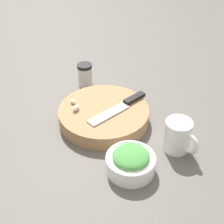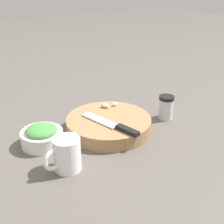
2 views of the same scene
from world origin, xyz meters
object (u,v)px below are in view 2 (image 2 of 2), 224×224
(cutting_board, at_px, (109,124))
(garlic_cloves, at_px, (108,105))
(herb_bowl, at_px, (42,136))
(coffee_mug, at_px, (66,155))
(chef_knife, at_px, (113,125))
(spice_jar, at_px, (167,108))

(cutting_board, bearing_deg, garlic_cloves, -122.24)
(garlic_cloves, bearing_deg, herb_bowl, 7.81)
(cutting_board, xyz_separation_m, coffee_mug, (0.22, 0.12, 0.03))
(cutting_board, distance_m, herb_bowl, 0.23)
(herb_bowl, xyz_separation_m, coffee_mug, (-0.01, 0.16, 0.02))
(chef_knife, distance_m, herb_bowl, 0.23)
(cutting_board, height_order, coffee_mug, coffee_mug)
(cutting_board, distance_m, coffee_mug, 0.25)
(garlic_cloves, height_order, coffee_mug, coffee_mug)
(cutting_board, xyz_separation_m, herb_bowl, (0.22, -0.04, 0.01))
(garlic_cloves, bearing_deg, chef_knife, 63.27)
(spice_jar, bearing_deg, garlic_cloves, -34.69)
(chef_knife, height_order, spice_jar, spice_jar)
(chef_knife, height_order, herb_bowl, herb_bowl)
(garlic_cloves, xyz_separation_m, spice_jar, (-0.17, 0.12, -0.01))
(garlic_cloves, height_order, spice_jar, spice_jar)
(chef_knife, relative_size, herb_bowl, 1.73)
(chef_knife, bearing_deg, herb_bowl, 142.93)
(spice_jar, relative_size, coffee_mug, 0.78)
(herb_bowl, bearing_deg, chef_knife, 155.75)
(spice_jar, xyz_separation_m, coffee_mug, (0.44, 0.08, 0.00))
(herb_bowl, bearing_deg, cutting_board, 170.02)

